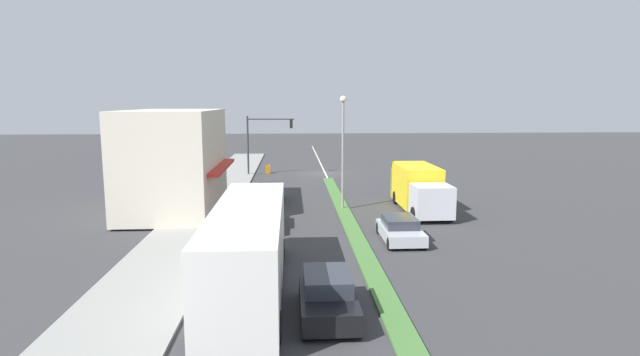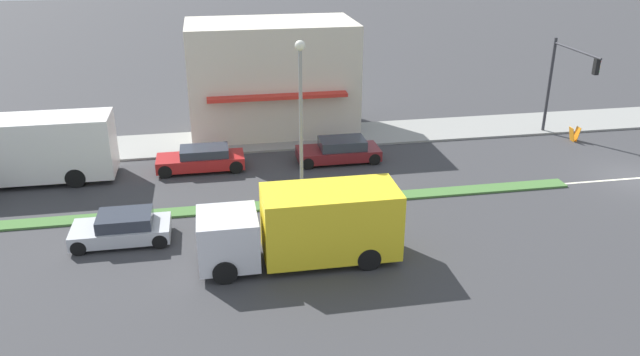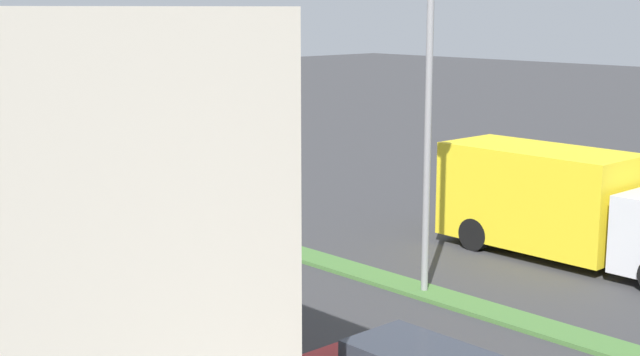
% 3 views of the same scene
% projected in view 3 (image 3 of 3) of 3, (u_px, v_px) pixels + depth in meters
% --- Properties ---
extents(ground_plane, '(160.00, 160.00, 0.00)m').
position_uv_depth(ground_plane, '(458.00, 304.00, 20.04)').
color(ground_plane, '#38383A').
extents(lane_marking_center, '(0.16, 60.00, 0.01)m').
position_uv_depth(lane_marking_center, '(76.00, 187.00, 33.06)').
color(lane_marking_center, beige).
rests_on(lane_marking_center, ground).
extents(street_lamp, '(0.44, 0.44, 7.37)m').
position_uv_depth(street_lamp, '(429.00, 89.00, 19.86)').
color(street_lamp, gray).
rests_on(street_lamp, median_strip).
extents(delivery_truck, '(2.44, 7.50, 2.87)m').
position_uv_depth(delivery_truck, '(567.00, 205.00, 23.40)').
color(delivery_truck, silver).
rests_on(delivery_truck, ground).
extents(sedan_maroon, '(1.91, 4.39, 1.25)m').
position_uv_depth(sedan_maroon, '(176.00, 287.00, 19.34)').
color(sedan_maroon, maroon).
rests_on(sedan_maroon, ground).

